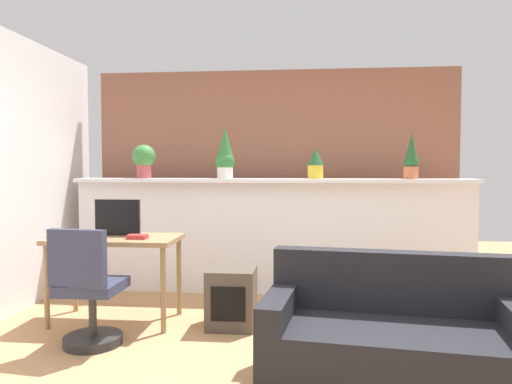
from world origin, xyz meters
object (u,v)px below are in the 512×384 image
(office_chair, at_px, (88,296))
(couch, at_px, (393,342))
(tv_monitor, at_px, (118,218))
(potted_plant_0, at_px, (144,159))
(potted_plant_1, at_px, (225,155))
(side_cube_shelf, at_px, (232,298))
(potted_plant_3, at_px, (411,159))
(book_on_desk, at_px, (137,237))
(desk, at_px, (115,246))
(potted_plant_2, at_px, (315,163))

(office_chair, distance_m, couch, 2.20)
(tv_monitor, relative_size, couch, 0.25)
(potted_plant_0, bearing_deg, potted_plant_1, -0.24)
(potted_plant_0, distance_m, tv_monitor, 1.14)
(side_cube_shelf, bearing_deg, potted_plant_3, 32.94)
(tv_monitor, height_order, book_on_desk, tv_monitor)
(potted_plant_3, distance_m, office_chair, 3.36)
(potted_plant_1, height_order, book_on_desk, potted_plant_1)
(potted_plant_0, bearing_deg, office_chair, -85.36)
(potted_plant_0, relative_size, desk, 0.33)
(desk, relative_size, couch, 0.67)
(potted_plant_3, relative_size, office_chair, 0.52)
(potted_plant_3, xyz_separation_m, side_cube_shelf, (-1.71, -1.11, -1.20))
(potted_plant_1, distance_m, couch, 2.82)
(potted_plant_0, relative_size, potted_plant_2, 1.12)
(couch, bearing_deg, potted_plant_1, 123.14)
(potted_plant_2, relative_size, couch, 0.20)
(potted_plant_1, height_order, desk, potted_plant_1)
(desk, bearing_deg, side_cube_shelf, -2.22)
(side_cube_shelf, bearing_deg, tv_monitor, 173.43)
(desk, relative_size, tv_monitor, 2.72)
(book_on_desk, bearing_deg, side_cube_shelf, 4.26)
(potted_plant_0, height_order, office_chair, potted_plant_0)
(potted_plant_2, relative_size, book_on_desk, 2.00)
(desk, distance_m, tv_monitor, 0.26)
(potted_plant_3, xyz_separation_m, couch, (-0.56, -2.12, -1.17))
(desk, bearing_deg, potted_plant_2, 31.62)
(potted_plant_2, xyz_separation_m, tv_monitor, (-1.77, -1.00, -0.50))
(tv_monitor, height_order, office_chair, tv_monitor)
(desk, distance_m, side_cube_shelf, 1.11)
(potted_plant_2, distance_m, couch, 2.45)
(side_cube_shelf, xyz_separation_m, book_on_desk, (-0.80, -0.06, 0.52))
(book_on_desk, bearing_deg, couch, -26.00)
(desk, bearing_deg, couch, -25.68)
(office_chair, bearing_deg, potted_plant_3, 31.74)
(side_cube_shelf, bearing_deg, potted_plant_0, 135.36)
(desk, xyz_separation_m, couch, (2.19, -1.05, -0.38))
(potted_plant_2, height_order, tv_monitor, potted_plant_2)
(potted_plant_0, distance_m, office_chair, 2.00)
(potted_plant_0, height_order, couch, potted_plant_0)
(desk, xyz_separation_m, side_cube_shelf, (1.03, -0.04, -0.42))
(potted_plant_0, bearing_deg, couch, -42.97)
(potted_plant_3, relative_size, tv_monitor, 1.17)
(potted_plant_1, distance_m, desk, 1.58)
(side_cube_shelf, xyz_separation_m, couch, (1.15, -1.01, 0.03))
(office_chair, bearing_deg, side_cube_shelf, 29.63)
(potted_plant_2, bearing_deg, potted_plant_1, -179.83)
(office_chair, height_order, side_cube_shelf, office_chair)
(potted_plant_3, xyz_separation_m, desk, (-2.74, -1.07, -0.78))
(potted_plant_2, relative_size, office_chair, 0.36)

